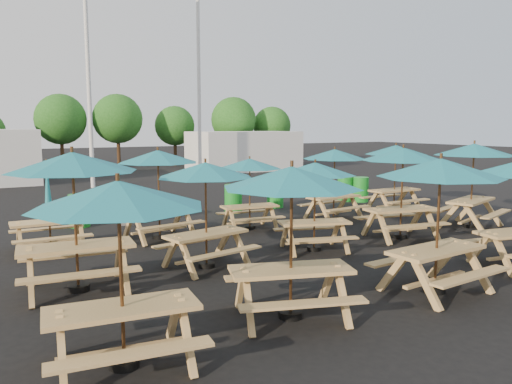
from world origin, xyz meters
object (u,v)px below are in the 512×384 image
picnic_unit_2 (49,214)px  picnic_unit_7 (315,174)px  picnic_unit_14 (396,154)px  waste_bin_2 (233,199)px  picnic_unit_6 (440,176)px  waste_bin_0 (79,211)px  picnic_unit_4 (205,176)px  waste_bin_4 (345,189)px  picnic_unit_8 (250,168)px  picnic_unit_13 (474,154)px  picnic_unit_10 (403,159)px  picnic_unit_3 (292,186)px  picnic_unit_0 (118,205)px  waste_bin_3 (275,194)px  picnic_unit_5 (158,162)px  waste_bin_1 (128,208)px  picnic_unit_1 (73,170)px  picnic_unit_11 (335,158)px  waste_bin_5 (361,189)px

picnic_unit_2 → picnic_unit_7: picnic_unit_2 is taller
picnic_unit_14 → waste_bin_2: bearing=152.2°
picnic_unit_6 → waste_bin_0: 10.46m
picnic_unit_7 → picnic_unit_14: (5.73, 3.11, 0.17)m
picnic_unit_4 → picnic_unit_7: bearing=-10.7°
picnic_unit_7 → waste_bin_4: (5.84, 5.89, -1.37)m
picnic_unit_8 → picnic_unit_13: picnic_unit_13 is taller
picnic_unit_8 → picnic_unit_10: (2.92, -3.04, 0.31)m
waste_bin_4 → picnic_unit_7: bearing=-134.7°
picnic_unit_10 → waste_bin_0: bearing=151.5°
picnic_unit_3 → picnic_unit_8: bearing=84.6°
picnic_unit_0 → waste_bin_3: (8.13, 9.53, -1.56)m
picnic_unit_10 → picnic_unit_14: 4.31m
picnic_unit_5 → waste_bin_1: size_ratio=2.50×
picnic_unit_1 → waste_bin_4: size_ratio=2.63×
picnic_unit_1 → picnic_unit_2: size_ratio=1.16×
picnic_unit_5 → waste_bin_1: bearing=86.2°
picnic_unit_13 → picnic_unit_14: 3.15m
picnic_unit_8 → picnic_unit_4: bearing=-125.0°
picnic_unit_11 → picnic_unit_0: bearing=-147.7°
picnic_unit_8 → picnic_unit_1: bearing=-141.8°
picnic_unit_0 → picnic_unit_6: 5.63m
picnic_unit_6 → picnic_unit_8: (-0.21, 6.54, -0.32)m
picnic_unit_5 → picnic_unit_13: bearing=-28.6°
picnic_unit_1 → picnic_unit_14: picnic_unit_1 is taller
waste_bin_4 → waste_bin_5: same height
picnic_unit_3 → waste_bin_2: (3.57, 8.96, -1.59)m
picnic_unit_2 → picnic_unit_5: bearing=0.9°
picnic_unit_0 → picnic_unit_14: bearing=37.3°
picnic_unit_5 → waste_bin_0: bearing=111.9°
picnic_unit_1 → picnic_unit_6: picnic_unit_1 is taller
waste_bin_0 → waste_bin_3: bearing=1.4°
picnic_unit_7 → picnic_unit_4: bearing=-161.7°
picnic_unit_3 → picnic_unit_8: size_ratio=1.31×
picnic_unit_3 → picnic_unit_4: picnic_unit_3 is taller
picnic_unit_1 → picnic_unit_6: 6.47m
picnic_unit_4 → picnic_unit_10: picnic_unit_10 is taller
picnic_unit_2 → picnic_unit_6: 8.77m
waste_bin_2 → picnic_unit_11: bearing=-50.7°
picnic_unit_11 → picnic_unit_3: bearing=-138.2°
picnic_unit_0 → picnic_unit_6: bearing=7.0°
picnic_unit_4 → waste_bin_5: size_ratio=2.46×
picnic_unit_3 → waste_bin_5: bearing=61.9°
picnic_unit_8 → waste_bin_3: picnic_unit_8 is taller
picnic_unit_13 → waste_bin_4: 6.16m
picnic_unit_0 → picnic_unit_6: (5.63, 0.04, 0.07)m
picnic_unit_5 → picnic_unit_8: picnic_unit_5 is taller
picnic_unit_13 → picnic_unit_14: picnic_unit_13 is taller
picnic_unit_8 → waste_bin_2: picnic_unit_8 is taller
picnic_unit_11 → picnic_unit_14: size_ratio=0.97×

